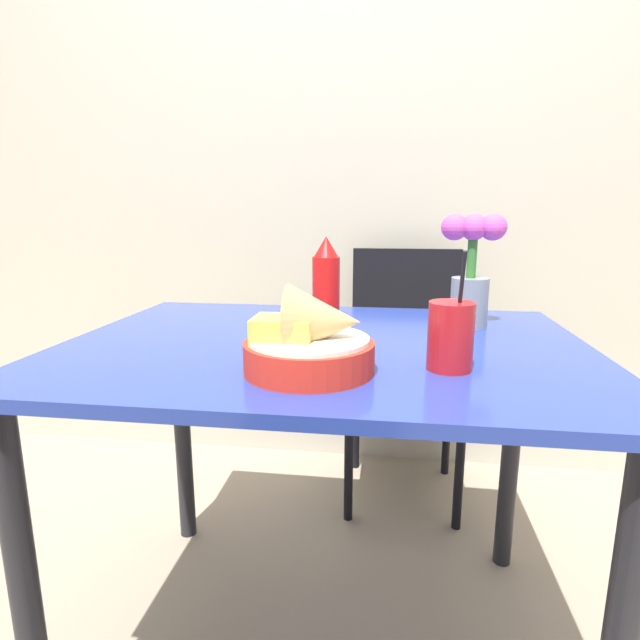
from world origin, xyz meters
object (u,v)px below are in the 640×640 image
(food_basket, at_px, (312,341))
(flower_vase, at_px, (471,269))
(chair_far_window, at_px, (404,351))
(ketchup_bottle, at_px, (326,290))
(drink_cup, at_px, (450,338))

(food_basket, bearing_deg, flower_vase, 51.42)
(chair_far_window, xyz_separation_m, ketchup_bottle, (-0.20, -0.75, 0.34))
(food_basket, height_order, flower_vase, flower_vase)
(chair_far_window, distance_m, food_basket, 1.05)
(food_basket, distance_m, flower_vase, 0.52)
(food_basket, distance_m, ketchup_bottle, 0.24)
(food_basket, xyz_separation_m, drink_cup, (0.24, 0.05, 0.00))
(food_basket, xyz_separation_m, flower_vase, (0.32, 0.40, 0.08))
(ketchup_bottle, height_order, drink_cup, ketchup_bottle)
(food_basket, bearing_deg, ketchup_bottle, 91.16)
(chair_far_window, distance_m, ketchup_bottle, 0.85)
(chair_far_window, relative_size, ketchup_bottle, 4.02)
(drink_cup, bearing_deg, food_basket, -168.75)
(ketchup_bottle, xyz_separation_m, flower_vase, (0.33, 0.17, 0.03))
(drink_cup, xyz_separation_m, flower_vase, (0.08, 0.35, 0.08))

